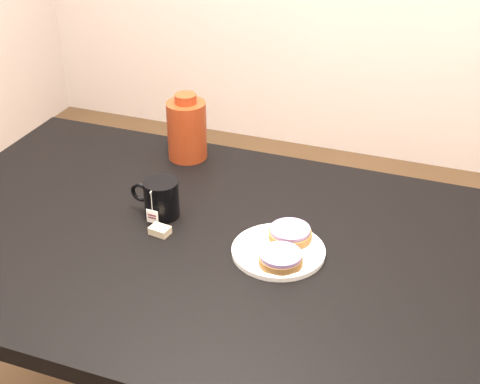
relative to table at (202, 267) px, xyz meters
The scene contains 7 objects.
table is the anchor object (origin of this frame).
plate 0.20m from the table, ahead, with size 0.21×0.21×0.02m.
bagel_back 0.23m from the table, 14.81° to the left, with size 0.12×0.12×0.03m.
bagel_front 0.23m from the table, 12.70° to the right, with size 0.11×0.11×0.03m.
mug 0.19m from the table, 156.85° to the left, with size 0.13×0.09×0.09m.
teabag_pouch 0.13m from the table, 168.63° to the right, with size 0.04×0.03×0.02m, color #C6B793.
bagel_package 0.43m from the table, 118.49° to the left, with size 0.14×0.14×0.19m.
Camera 1 is at (0.52, -1.15, 1.61)m, focal length 50.00 mm.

